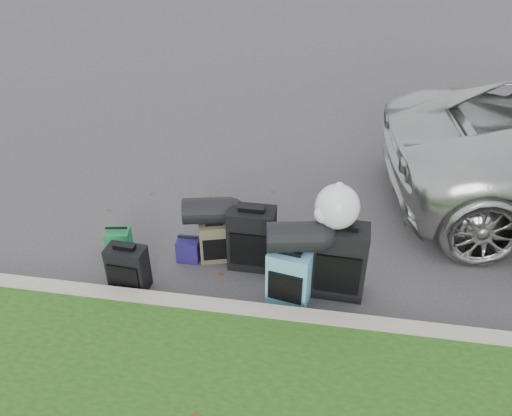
# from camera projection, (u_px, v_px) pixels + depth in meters

# --- Properties ---
(ground) EXTENTS (120.00, 120.00, 0.00)m
(ground) POSITION_uv_depth(u_px,v_px,m) (262.00, 257.00, 5.85)
(ground) COLOR #383535
(ground) RESTS_ON ground
(curb) EXTENTS (120.00, 0.18, 0.15)m
(curb) POSITION_uv_depth(u_px,v_px,m) (247.00, 313.00, 4.99)
(curb) COLOR #9E937F
(curb) RESTS_ON ground
(suitcase_small_black) EXTENTS (0.43, 0.26, 0.52)m
(suitcase_small_black) POSITION_uv_depth(u_px,v_px,m) (128.00, 268.00, 5.29)
(suitcase_small_black) COLOR black
(suitcase_small_black) RESTS_ON ground
(suitcase_large_black_left) EXTENTS (0.52, 0.31, 0.74)m
(suitcase_large_black_left) POSITION_uv_depth(u_px,v_px,m) (252.00, 238.00, 5.54)
(suitcase_large_black_left) COLOR black
(suitcase_large_black_left) RESTS_ON ground
(suitcase_olive) EXTENTS (0.40, 0.31, 0.48)m
(suitcase_olive) POSITION_uv_depth(u_px,v_px,m) (215.00, 242.00, 5.71)
(suitcase_olive) COLOR #423C2A
(suitcase_olive) RESTS_ON ground
(suitcase_teal) EXTENTS (0.47, 0.33, 0.61)m
(suitcase_teal) POSITION_uv_depth(u_px,v_px,m) (289.00, 277.00, 5.09)
(suitcase_teal) COLOR teal
(suitcase_teal) RESTS_ON ground
(suitcase_large_black_right) EXTENTS (0.57, 0.35, 0.83)m
(suitcase_large_black_right) POSITION_uv_depth(u_px,v_px,m) (339.00, 261.00, 5.15)
(suitcase_large_black_right) COLOR black
(suitcase_large_black_right) RESTS_ON ground
(tote_green) EXTENTS (0.31, 0.27, 0.31)m
(tote_green) POSITION_uv_depth(u_px,v_px,m) (119.00, 242.00, 5.85)
(tote_green) COLOR #176B36
(tote_green) RESTS_ON ground
(tote_navy) EXTENTS (0.26, 0.20, 0.27)m
(tote_navy) POSITION_uv_depth(u_px,v_px,m) (189.00, 250.00, 5.75)
(tote_navy) COLOR #1C1750
(tote_navy) RESTS_ON ground
(duffel_left) EXTENTS (0.60, 0.41, 0.30)m
(duffel_left) POSITION_uv_depth(u_px,v_px,m) (208.00, 211.00, 5.54)
(duffel_left) COLOR black
(duffel_left) RESTS_ON suitcase_olive
(duffel_right) EXTENTS (0.60, 0.41, 0.31)m
(duffel_right) POSITION_uv_depth(u_px,v_px,m) (295.00, 237.00, 4.89)
(duffel_right) COLOR black
(duffel_right) RESTS_ON suitcase_teal
(trash_bag) EXTENTS (0.44, 0.44, 0.44)m
(trash_bag) POSITION_uv_depth(u_px,v_px,m) (337.00, 207.00, 4.84)
(trash_bag) COLOR silver
(trash_bag) RESTS_ON suitcase_large_black_right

